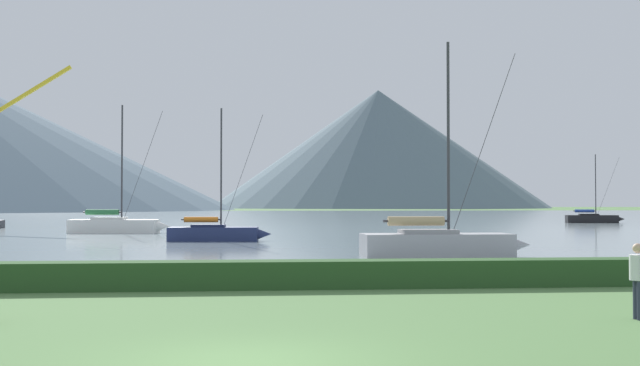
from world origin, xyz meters
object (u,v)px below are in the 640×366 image
(sailboat_slip_4, at_px, (439,243))
(sailboat_slip_5, at_px, (215,233))
(sailboat_slip_3, at_px, (116,225))
(person_standing_walker, at_px, (638,275))
(sailboat_slip_1, at_px, (592,218))

(sailboat_slip_4, bearing_deg, sailboat_slip_5, 122.32)
(sailboat_slip_3, height_order, person_standing_walker, sailboat_slip_3)
(sailboat_slip_3, height_order, sailboat_slip_5, sailboat_slip_3)
(sailboat_slip_4, distance_m, person_standing_walker, 20.25)
(sailboat_slip_1, distance_m, sailboat_slip_5, 64.93)
(sailboat_slip_1, xyz_separation_m, sailboat_slip_5, (-46.47, -45.35, -0.03))
(sailboat_slip_1, relative_size, sailboat_slip_5, 0.99)
(sailboat_slip_3, distance_m, sailboat_slip_5, 17.42)
(sailboat_slip_4, bearing_deg, sailboat_slip_3, 121.15)
(sailboat_slip_5, relative_size, person_standing_walker, 5.37)
(sailboat_slip_5, distance_m, person_standing_walker, 38.63)
(sailboat_slip_1, distance_m, sailboat_slip_3, 63.04)
(sailboat_slip_1, height_order, sailboat_slip_5, sailboat_slip_5)
(sailboat_slip_1, height_order, person_standing_walker, sailboat_slip_1)
(sailboat_slip_4, bearing_deg, sailboat_slip_1, 59.78)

